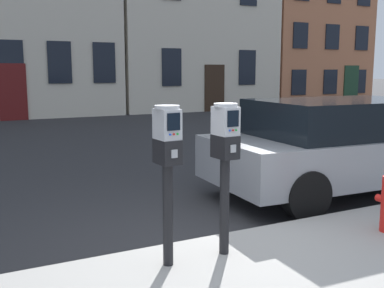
{
  "coord_description": "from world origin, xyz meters",
  "views": [
    {
      "loc": [
        -2.19,
        -3.82,
        1.85
      ],
      "look_at": [
        -0.33,
        -0.16,
        1.19
      ],
      "focal_mm": 43.2,
      "sensor_mm": 36.0,
      "label": 1
    }
  ],
  "objects": [
    {
      "name": "ground_plane",
      "position": [
        0.0,
        0.0,
        0.0
      ],
      "size": [
        160.0,
        160.0,
        0.0
      ],
      "primitive_type": "plane",
      "color": "#28282B"
    },
    {
      "name": "parking_meter_near_kerb",
      "position": [
        -0.62,
        -0.26,
        1.12
      ],
      "size": [
        0.23,
        0.26,
        1.42
      ],
      "rotation": [
        0.0,
        0.0,
        -1.51
      ],
      "color": "black",
      "rests_on": "sidewalk_slab"
    },
    {
      "name": "parking_meter_twin_adjacent",
      "position": [
        -0.04,
        -0.26,
        1.12
      ],
      "size": [
        0.23,
        0.26,
        1.41
      ],
      "rotation": [
        0.0,
        0.0,
        -1.51
      ],
      "color": "black",
      "rests_on": "sidewalk_slab"
    },
    {
      "name": "parked_car_white_suv",
      "position": [
        3.05,
        1.22,
        0.75
      ],
      "size": [
        4.51,
        2.03,
        1.42
      ],
      "rotation": [
        0.0,
        0.0,
        -0.05
      ],
      "color": "gray",
      "rests_on": "ground_plane"
    },
    {
      "name": "townhouse_cream_stone",
      "position": [
        15.19,
        17.39,
        4.57
      ],
      "size": [
        6.23,
        5.94,
        9.13
      ],
      "color": "#B7704C",
      "rests_on": "ground_plane"
    }
  ]
}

